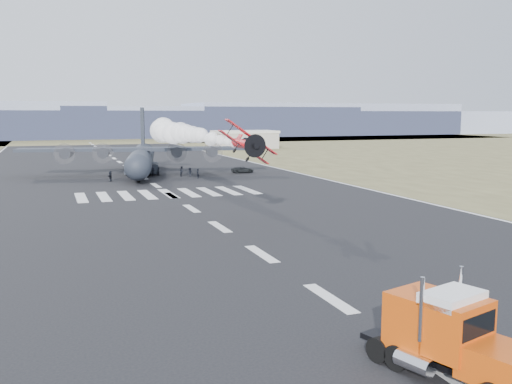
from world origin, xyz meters
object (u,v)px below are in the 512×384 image
crew_e (129,173)px  crew_h (182,171)px  semi_truck (449,335)px  crew_f (110,176)px  crew_d (132,175)px  crew_c (190,172)px  support_vehicle (243,170)px  crew_b (159,172)px  aerobatic_biplane (245,144)px  transport_aircraft (141,157)px  crew_a (153,172)px  crew_g (198,174)px  hangar_right (245,139)px

crew_e → crew_h: crew_h is taller
semi_truck → crew_f: 79.97m
crew_d → crew_h: bearing=178.5°
crew_c → crew_e: crew_c is taller
support_vehicle → crew_f: 26.32m
support_vehicle → crew_b: (-16.41, -0.19, 0.19)m
aerobatic_biplane → transport_aircraft: 53.54m
crew_c → crew_e: (-10.75, 1.83, -0.01)m
aerobatic_biplane → crew_a: size_ratio=3.46×
crew_d → transport_aircraft: bearing=-123.5°
support_vehicle → crew_c: 11.73m
crew_a → crew_e: 4.38m
support_vehicle → crew_g: 12.56m
hangar_right → semi_truck: bearing=-106.0°
semi_truck → support_vehicle: 87.69m
hangar_right → transport_aircraft: transport_aircraft is taller
crew_a → crew_g: crew_g is taller
support_vehicle → crew_f: bearing=104.0°
semi_truck → crew_g: size_ratio=5.09×
crew_d → crew_f: crew_d is taller
aerobatic_biplane → crew_c: 46.99m
hangar_right → crew_g: (-37.16, -82.50, -2.15)m
crew_g → support_vehicle: bearing=156.9°
semi_truck → support_vehicle: (19.67, 85.45, -1.29)m
support_vehicle → crew_h: 12.89m
crew_a → crew_e: bearing=-141.7°
crew_e → crew_c: bearing=-3.1°
support_vehicle → crew_d: size_ratio=2.46×
crew_c → crew_g: bearing=-50.8°
crew_d → crew_c: bearing=173.6°
crew_f → support_vehicle: bearing=126.5°
crew_c → crew_g: crew_g is taller
crew_d → crew_h: crew_h is taller
aerobatic_biplane → crew_b: 49.77m
crew_c → crew_a: bearing=-167.7°
hangar_right → crew_h: hangar_right is taller
crew_g → semi_truck: bearing=28.5°
aerobatic_biplane → crew_h: (3.84, 46.74, -7.38)m
crew_b → crew_d: bearing=-158.2°
crew_c → crew_e: 10.91m
aerobatic_biplane → transport_aircraft: size_ratio=0.13×
hangar_right → semi_truck: hangar_right is taller
crew_d → crew_h: size_ratio=0.93×
transport_aircraft → crew_f: size_ratio=25.22×
crew_d → crew_h: (9.31, 2.14, 0.06)m
semi_truck → aerobatic_biplane: bearing=67.9°
transport_aircraft → crew_c: bearing=-32.2°
support_vehicle → crew_g: crew_g is taller
transport_aircraft → crew_h: 9.36m
support_vehicle → transport_aircraft: bearing=79.9°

